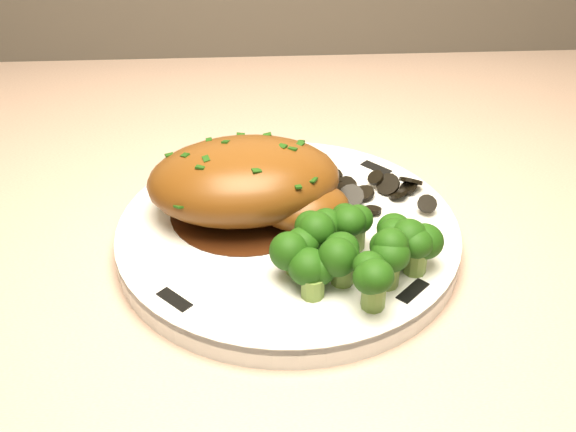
{
  "coord_description": "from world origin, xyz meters",
  "views": [
    {
      "loc": [
        -0.06,
        1.16,
        1.26
      ],
      "look_at": [
        -0.04,
        1.61,
        0.95
      ],
      "focal_mm": 45.0,
      "sensor_mm": 36.0,
      "label": 1
    }
  ],
  "objects": [
    {
      "name": "plate",
      "position": [
        -0.04,
        1.61,
        0.93
      ],
      "size": [
        0.33,
        0.33,
        0.02
      ],
      "primitive_type": "cylinder",
      "rotation": [
        0.0,
        0.0,
        -0.31
      ],
      "color": "silver",
      "rests_on": "counter"
    },
    {
      "name": "rim_accent_0",
      "position": [
        0.04,
        1.69,
        0.94
      ],
      "size": [
        0.03,
        0.03,
        0.0
      ],
      "primitive_type": "cube",
      "rotation": [
        0.0,
        0.0,
        2.36
      ],
      "color": "black",
      "rests_on": "plate"
    },
    {
      "name": "rim_accent_1",
      "position": [
        -0.12,
        1.69,
        0.94
      ],
      "size": [
        0.03,
        0.03,
        0.0
      ],
      "primitive_type": "cube",
      "rotation": [
        0.0,
        0.0,
        3.93
      ],
      "color": "black",
      "rests_on": "plate"
    },
    {
      "name": "rim_accent_2",
      "position": [
        -0.12,
        1.53,
        0.94
      ],
      "size": [
        0.03,
        0.03,
        0.0
      ],
      "primitive_type": "cube",
      "rotation": [
        0.0,
        0.0,
        5.5
      ],
      "color": "black",
      "rests_on": "plate"
    },
    {
      "name": "rim_accent_3",
      "position": [
        0.04,
        1.53,
        0.94
      ],
      "size": [
        0.03,
        0.03,
        0.0
      ],
      "primitive_type": "cube",
      "rotation": [
        0.0,
        0.0,
        7.07
      ],
      "color": "black",
      "rests_on": "plate"
    },
    {
      "name": "gravy_pool",
      "position": [
        -0.07,
        1.63,
        0.94
      ],
      "size": [
        0.12,
        0.12,
        0.0
      ],
      "primitive_type": "cylinder",
      "color": "#351709",
      "rests_on": "plate"
    },
    {
      "name": "chicken_breast",
      "position": [
        -0.06,
        1.63,
        0.97
      ],
      "size": [
        0.16,
        0.11,
        0.06
      ],
      "rotation": [
        0.0,
        0.0,
        0.08
      ],
      "color": "brown",
      "rests_on": "plate"
    },
    {
      "name": "mushroom_pile",
      "position": [
        0.03,
        1.64,
        0.94
      ],
      "size": [
        0.08,
        0.06,
        0.02
      ],
      "color": "black",
      "rests_on": "plate"
    },
    {
      "name": "broccoli_florets",
      "position": [
        0.01,
        1.55,
        0.96
      ],
      "size": [
        0.11,
        0.09,
        0.04
      ],
      "rotation": [
        0.0,
        0.0,
        0.02
      ],
      "color": "olive",
      "rests_on": "plate"
    }
  ]
}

